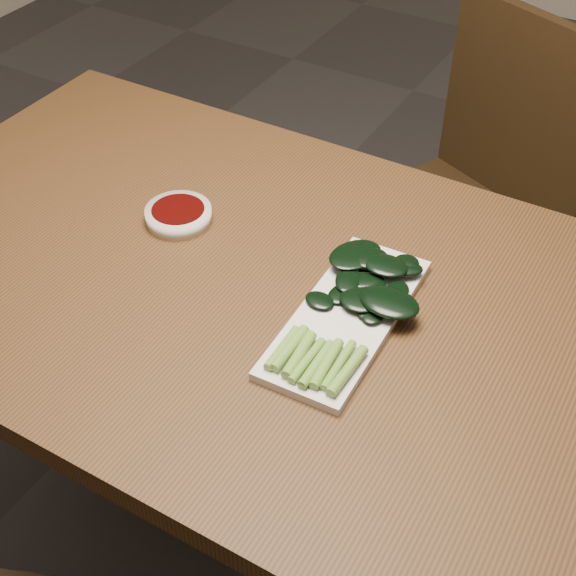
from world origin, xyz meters
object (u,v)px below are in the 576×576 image
(gai_lan, at_px, (360,298))
(serving_plate, at_px, (346,317))
(sauce_bowl, at_px, (179,215))
(chair_far, at_px, (472,197))
(table, at_px, (271,318))

(gai_lan, bearing_deg, serving_plate, -105.01)
(sauce_bowl, xyz_separation_m, gai_lan, (0.35, -0.04, 0.01))
(chair_far, bearing_deg, sauce_bowl, -90.35)
(table, distance_m, sauce_bowl, 0.24)
(table, distance_m, serving_plate, 0.16)
(gai_lan, bearing_deg, chair_far, 94.40)
(sauce_bowl, relative_size, serving_plate, 0.33)
(table, xyz_separation_m, serving_plate, (0.13, -0.01, 0.08))
(serving_plate, xyz_separation_m, gai_lan, (0.01, 0.03, 0.02))
(chair_far, distance_m, sauce_bowl, 0.79)
(sauce_bowl, relative_size, gai_lan, 0.35)
(table, xyz_separation_m, chair_far, (0.09, 0.74, -0.19))
(chair_far, bearing_deg, gai_lan, -62.22)
(table, height_order, gai_lan, gai_lan)
(chair_far, distance_m, serving_plate, 0.80)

